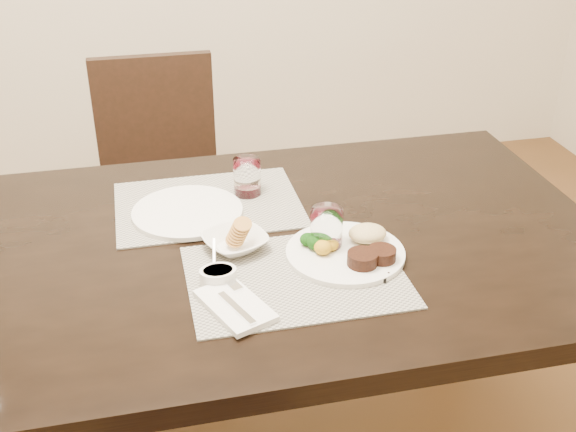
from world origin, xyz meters
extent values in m
cube|color=black|center=(0.00, 0.00, 0.72)|extent=(2.00, 1.00, 0.05)
cube|color=black|center=(0.92, 0.42, 0.35)|extent=(0.08, 0.08, 0.70)
cube|color=black|center=(0.00, 0.85, 0.43)|extent=(0.42, 0.42, 0.04)
cube|color=black|center=(-0.18, 0.67, 0.21)|extent=(0.04, 0.04, 0.41)
cube|color=black|center=(0.18, 0.67, 0.21)|extent=(0.04, 0.04, 0.41)
cube|color=black|center=(-0.18, 1.03, 0.21)|extent=(0.04, 0.04, 0.41)
cube|color=black|center=(0.18, 1.03, 0.21)|extent=(0.04, 0.04, 0.41)
cube|color=black|center=(0.00, 1.04, 0.68)|extent=(0.42, 0.04, 0.45)
cube|color=gray|center=(0.23, -0.17, 0.75)|extent=(0.46, 0.34, 0.00)
cube|color=gray|center=(0.09, 0.20, 0.75)|extent=(0.46, 0.34, 0.00)
cylinder|color=silver|center=(0.35, -0.11, 0.76)|extent=(0.27, 0.27, 0.01)
cylinder|color=black|center=(0.37, -0.18, 0.78)|extent=(0.07, 0.07, 0.03)
cylinder|color=black|center=(0.42, -0.17, 0.78)|extent=(0.06, 0.06, 0.03)
ellipsoid|color=tan|center=(0.41, -0.08, 0.78)|extent=(0.09, 0.07, 0.04)
ellipsoid|color=#14430C|center=(0.29, -0.09, 0.78)|extent=(0.04, 0.04, 0.03)
ellipsoid|color=#B17716|center=(0.30, -0.11, 0.78)|extent=(0.04, 0.04, 0.03)
cube|color=white|center=(0.08, -0.26, 0.76)|extent=(0.16, 0.20, 0.01)
cube|color=white|center=(0.08, -0.28, 0.77)|extent=(0.06, 0.12, 0.01)
cube|color=white|center=(0.09, -0.19, 0.77)|extent=(0.04, 0.05, 0.00)
cube|color=white|center=(0.42, -0.10, 0.76)|extent=(0.07, 0.12, 0.00)
cube|color=black|center=(0.42, -0.20, 0.76)|extent=(0.06, 0.09, 0.01)
imported|color=silver|center=(0.12, -0.03, 0.77)|extent=(0.18, 0.18, 0.03)
cylinder|color=#9E6231|center=(0.12, -0.03, 0.79)|extent=(0.04, 0.05, 0.04)
cylinder|color=silver|center=(0.06, -0.16, 0.77)|extent=(0.08, 0.08, 0.03)
cylinder|color=#0C370E|center=(0.06, -0.16, 0.78)|extent=(0.06, 0.06, 0.01)
cube|color=white|center=(0.06, -0.10, 0.80)|extent=(0.01, 0.05, 0.04)
cylinder|color=white|center=(0.32, -0.08, 0.80)|extent=(0.07, 0.07, 0.10)
cylinder|color=#37050B|center=(0.32, -0.08, 0.77)|extent=(0.06, 0.06, 0.02)
cylinder|color=silver|center=(0.03, 0.16, 0.76)|extent=(0.27, 0.27, 0.01)
cylinder|color=white|center=(0.19, 0.23, 0.80)|extent=(0.07, 0.07, 0.10)
cylinder|color=#37050B|center=(0.19, 0.23, 0.77)|extent=(0.06, 0.06, 0.02)
camera|label=1|loc=(-0.07, -1.42, 1.61)|focal=45.00mm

